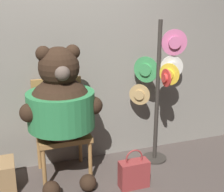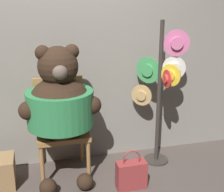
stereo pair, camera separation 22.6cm
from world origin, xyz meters
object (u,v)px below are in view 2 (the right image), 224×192
teddy_bear (60,104)px  handbag_on_ground (131,174)px  hat_display_rack (161,86)px  chair (61,123)px

teddy_bear → handbag_on_ground: size_ratio=3.42×
handbag_on_ground → hat_display_rack: bearing=42.9°
chair → teddy_bear: 0.31m
hat_display_rack → teddy_bear: bearing=-176.3°
hat_display_rack → handbag_on_ground: bearing=-137.1°
teddy_bear → hat_display_rack: size_ratio=0.87×
chair → handbag_on_ground: 0.90m
teddy_bear → chair: bearing=85.2°
teddy_bear → handbag_on_ground: bearing=-30.4°
hat_display_rack → handbag_on_ground: 0.99m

